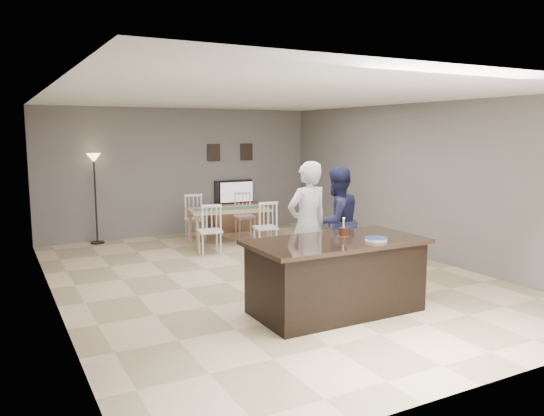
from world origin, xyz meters
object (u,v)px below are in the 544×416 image
woman (308,225)px  dining_table (229,215)px  tv_console (237,217)px  man (337,222)px  kitchen_island (336,276)px  floor_lamp (94,174)px  plate_stack (376,239)px  television (235,192)px  birthday_cake (343,232)px

woman → dining_table: (0.17, 3.15, -0.30)m
tv_console → man: 4.26m
kitchen_island → floor_lamp: 5.96m
tv_console → woman: size_ratio=0.67×
kitchen_island → dining_table: size_ratio=1.11×
woman → man: 0.78m
tv_console → plate_stack: (-0.83, -5.86, 0.62)m
plate_stack → floor_lamp: 6.29m
television → tv_console: bearing=90.0°
tv_console → birthday_cake: 5.55m
plate_stack → dining_table: bearing=89.6°
plate_stack → floor_lamp: floor_lamp is taller
television → man: man is taller
kitchen_island → plate_stack: 0.66m
floor_lamp → tv_console: bearing=-0.4°
plate_stack → tv_console: bearing=81.9°
tv_console → birthday_cake: (-0.99, -5.42, 0.66)m
tv_console → television: 0.57m
birthday_cake → floor_lamp: size_ratio=0.13×
television → plate_stack: size_ratio=3.38×
man → dining_table: size_ratio=0.87×
dining_table → television: bearing=70.2°
man → dining_table: (-0.54, 2.85, -0.24)m
kitchen_island → woman: bearing=77.1°
birthday_cake → woman: bearing=88.0°
television → floor_lamp: 3.08m
woman → man: woman is taller
kitchen_island → dining_table: dining_table is taller
kitchen_island → birthday_cake: 0.56m
dining_table → floor_lamp: (-2.24, 1.39, 0.79)m
kitchen_island → tv_console: size_ratio=1.79×
woman → floor_lamp: size_ratio=1.01×
tv_console → television: bearing=90.0°
kitchen_island → birthday_cake: bearing=35.2°
tv_console → man: bearing=-93.4°
kitchen_island → television: television is taller
tv_console → television: size_ratio=1.31×
television → birthday_cake: (-0.99, -5.49, 0.09)m
kitchen_island → floor_lamp: bearing=108.2°
plate_stack → dining_table: 4.49m
tv_console → kitchen_island: bearing=-102.2°
tv_console → dining_table: size_ratio=0.62×
plate_stack → dining_table: (0.03, 4.48, -0.33)m
man → dining_table: bearing=-84.6°
kitchen_island → dining_table: (0.41, 4.20, 0.14)m
woman → floor_lamp: 5.02m
tv_console → dining_table: (-0.79, -1.37, 0.30)m
woman → plate_stack: bearing=90.4°
woman → plate_stack: woman is taller
dining_table → birthday_cake: bearing=-83.8°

